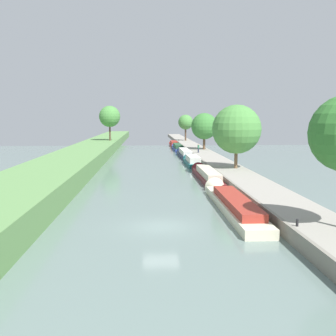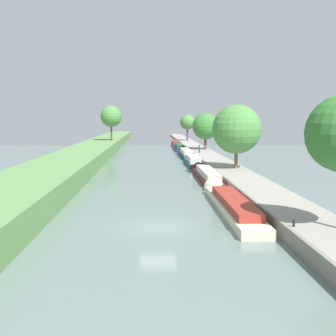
{
  "view_description": "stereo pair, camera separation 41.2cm",
  "coord_description": "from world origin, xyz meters",
  "px_view_note": "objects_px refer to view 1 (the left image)",
  "views": [
    {
      "loc": [
        -0.97,
        -26.46,
        7.52
      ],
      "look_at": [
        1.82,
        24.11,
        1.0
      ],
      "focal_mm": 42.0,
      "sensor_mm": 36.0,
      "label": 1
    },
    {
      "loc": [
        -0.55,
        -26.48,
        7.52
      ],
      "look_at": [
        1.82,
        24.11,
        1.0
      ],
      "focal_mm": 42.0,
      "sensor_mm": 36.0,
      "label": 2
    }
  ],
  "objects_px": {
    "narrowboat_maroon": "(206,175)",
    "person_walking": "(198,148)",
    "narrowboat_navy": "(184,153)",
    "mooring_bollard_near": "(297,223)",
    "narrowboat_teal": "(192,161)",
    "narrowboat_blue": "(177,147)",
    "mooring_bollard_far": "(179,140)",
    "narrowboat_cream": "(232,202)",
    "narrowboat_red": "(173,144)"
  },
  "relations": [
    {
      "from": "narrowboat_maroon",
      "to": "mooring_bollard_far",
      "type": "distance_m",
      "value": 62.16
    },
    {
      "from": "narrowboat_maroon",
      "to": "narrowboat_blue",
      "type": "distance_m",
      "value": 44.42
    },
    {
      "from": "narrowboat_red",
      "to": "narrowboat_cream",
      "type": "bearing_deg",
      "value": -90.16
    },
    {
      "from": "narrowboat_maroon",
      "to": "mooring_bollard_near",
      "type": "xyz_separation_m",
      "value": [
        1.74,
        -24.72,
        0.65
      ]
    },
    {
      "from": "narrowboat_navy",
      "to": "mooring_bollard_near",
      "type": "height_order",
      "value": "narrowboat_navy"
    },
    {
      "from": "narrowboat_cream",
      "to": "narrowboat_blue",
      "type": "relative_size",
      "value": 1.15
    },
    {
      "from": "narrowboat_maroon",
      "to": "mooring_bollard_near",
      "type": "bearing_deg",
      "value": -85.97
    },
    {
      "from": "narrowboat_teal",
      "to": "narrowboat_navy",
      "type": "bearing_deg",
      "value": 89.69
    },
    {
      "from": "narrowboat_teal",
      "to": "mooring_bollard_near",
      "type": "distance_m",
      "value": 39.76
    },
    {
      "from": "person_walking",
      "to": "mooring_bollard_near",
      "type": "relative_size",
      "value": 3.69
    },
    {
      "from": "narrowboat_maroon",
      "to": "narrowboat_cream",
      "type": "bearing_deg",
      "value": -91.1
    },
    {
      "from": "narrowboat_cream",
      "to": "person_walking",
      "type": "xyz_separation_m",
      "value": [
        2.68,
        41.21,
        1.34
      ]
    },
    {
      "from": "mooring_bollard_near",
      "to": "narrowboat_maroon",
      "type": "bearing_deg",
      "value": 94.03
    },
    {
      "from": "narrowboat_blue",
      "to": "narrowboat_teal",
      "type": "bearing_deg",
      "value": -89.85
    },
    {
      "from": "narrowboat_blue",
      "to": "narrowboat_cream",
      "type": "bearing_deg",
      "value": -90.18
    },
    {
      "from": "narrowboat_maroon",
      "to": "narrowboat_teal",
      "type": "bearing_deg",
      "value": 90.12
    },
    {
      "from": "narrowboat_maroon",
      "to": "person_walking",
      "type": "distance_m",
      "value": 25.61
    },
    {
      "from": "mooring_bollard_near",
      "to": "mooring_bollard_far",
      "type": "height_order",
      "value": "same"
    },
    {
      "from": "narrowboat_maroon",
      "to": "mooring_bollard_far",
      "type": "xyz_separation_m",
      "value": [
        1.74,
        62.13,
        0.65
      ]
    },
    {
      "from": "narrowboat_navy",
      "to": "narrowboat_blue",
      "type": "distance_m",
      "value": 16.14
    },
    {
      "from": "mooring_bollard_far",
      "to": "narrowboat_navy",
      "type": "bearing_deg",
      "value": -92.88
    },
    {
      "from": "narrowboat_red",
      "to": "narrowboat_navy",
      "type": "bearing_deg",
      "value": -89.72
    },
    {
      "from": "narrowboat_navy",
      "to": "narrowboat_teal",
      "type": "bearing_deg",
      "value": -90.31
    },
    {
      "from": "mooring_bollard_near",
      "to": "narrowboat_cream",
      "type": "bearing_deg",
      "value": 102.83
    },
    {
      "from": "person_walking",
      "to": "narrowboat_navy",
      "type": "bearing_deg",
      "value": 129.65
    },
    {
      "from": "narrowboat_blue",
      "to": "mooring_bollard_far",
      "type": "distance_m",
      "value": 17.81
    },
    {
      "from": "narrowboat_cream",
      "to": "narrowboat_red",
      "type": "height_order",
      "value": "narrowboat_red"
    },
    {
      "from": "narrowboat_blue",
      "to": "narrowboat_red",
      "type": "distance_m",
      "value": 12.9
    },
    {
      "from": "narrowboat_navy",
      "to": "narrowboat_blue",
      "type": "height_order",
      "value": "narrowboat_navy"
    },
    {
      "from": "person_walking",
      "to": "narrowboat_maroon",
      "type": "bearing_deg",
      "value": -95.32
    },
    {
      "from": "narrowboat_teal",
      "to": "mooring_bollard_far",
      "type": "height_order",
      "value": "narrowboat_teal"
    },
    {
      "from": "narrowboat_cream",
      "to": "narrowboat_navy",
      "type": "distance_m",
      "value": 44.03
    },
    {
      "from": "narrowboat_teal",
      "to": "narrowboat_red",
      "type": "bearing_deg",
      "value": 90.09
    },
    {
      "from": "narrowboat_cream",
      "to": "narrowboat_red",
      "type": "bearing_deg",
      "value": 89.84
    },
    {
      "from": "narrowboat_maroon",
      "to": "person_walking",
      "type": "height_order",
      "value": "person_walking"
    },
    {
      "from": "narrowboat_cream",
      "to": "mooring_bollard_far",
      "type": "height_order",
      "value": "mooring_bollard_far"
    },
    {
      "from": "narrowboat_blue",
      "to": "person_walking",
      "type": "bearing_deg",
      "value": -82.53
    },
    {
      "from": "person_walking",
      "to": "mooring_bollard_far",
      "type": "distance_m",
      "value": 36.67
    },
    {
      "from": "narrowboat_maroon",
      "to": "narrowboat_teal",
      "type": "xyz_separation_m",
      "value": [
        -0.03,
        15.0,
        0.04
      ]
    },
    {
      "from": "narrowboat_navy",
      "to": "mooring_bollard_near",
      "type": "relative_size",
      "value": 35.41
    },
    {
      "from": "narrowboat_maroon",
      "to": "narrowboat_navy",
      "type": "xyz_separation_m",
      "value": [
        0.04,
        28.28,
        0.04
      ]
    },
    {
      "from": "narrowboat_cream",
      "to": "mooring_bollard_far",
      "type": "bearing_deg",
      "value": 88.5
    },
    {
      "from": "narrowboat_navy",
      "to": "narrowboat_red",
      "type": "height_order",
      "value": "narrowboat_navy"
    },
    {
      "from": "narrowboat_navy",
      "to": "person_walking",
      "type": "distance_m",
      "value": 3.87
    },
    {
      "from": "narrowboat_blue",
      "to": "narrowboat_red",
      "type": "bearing_deg",
      "value": 89.95
    },
    {
      "from": "narrowboat_maroon",
      "to": "mooring_bollard_far",
      "type": "bearing_deg",
      "value": 88.4
    },
    {
      "from": "mooring_bollard_near",
      "to": "mooring_bollard_far",
      "type": "xyz_separation_m",
      "value": [
        0.0,
        86.85,
        0.0
      ]
    },
    {
      "from": "narrowboat_maroon",
      "to": "narrowboat_red",
      "type": "distance_m",
      "value": 57.32
    },
    {
      "from": "narrowboat_red",
      "to": "person_walking",
      "type": "distance_m",
      "value": 31.98
    },
    {
      "from": "narrowboat_cream",
      "to": "narrowboat_teal",
      "type": "relative_size",
      "value": 1.54
    }
  ]
}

